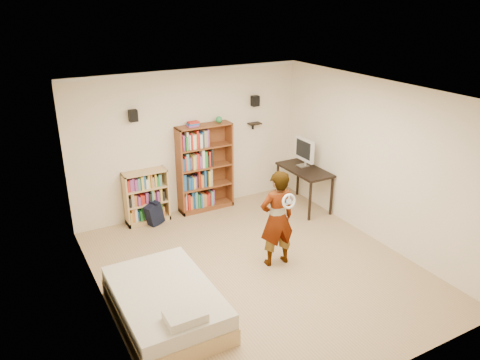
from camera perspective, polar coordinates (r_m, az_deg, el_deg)
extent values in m
cube|color=tan|center=(7.31, 2.11, -10.74)|extent=(4.50, 5.00, 0.01)
cube|color=beige|center=(8.78, -6.16, 4.63)|extent=(4.50, 0.02, 2.70)
cube|color=beige|center=(4.95, 17.57, -10.78)|extent=(4.50, 0.02, 2.70)
cube|color=beige|center=(5.94, -16.77, -4.96)|extent=(0.02, 5.00, 2.70)
cube|color=beige|center=(8.00, 16.25, 2.12)|extent=(0.02, 5.00, 2.70)
cube|color=white|center=(6.28, 2.46, 10.50)|extent=(4.50, 5.00, 0.02)
cube|color=silver|center=(8.46, -6.45, 13.14)|extent=(4.50, 0.06, 0.06)
cube|color=silver|center=(4.43, 19.23, 3.99)|extent=(4.50, 0.06, 0.06)
cube|color=silver|center=(5.50, -17.96, 7.49)|extent=(0.06, 5.00, 0.06)
cube|color=silver|center=(7.65, 17.14, 11.41)|extent=(0.06, 5.00, 0.06)
cube|color=black|center=(8.19, -12.90, 7.65)|extent=(0.14, 0.12, 0.20)
cube|color=black|center=(9.11, 1.86, 9.61)|extent=(0.14, 0.12, 0.20)
cube|color=black|center=(9.23, 1.80, 6.89)|extent=(0.25, 0.16, 0.02)
imported|color=black|center=(7.09, 4.53, -4.72)|extent=(0.59, 0.41, 1.54)
torus|color=silver|center=(6.71, 5.97, -2.60)|extent=(0.23, 0.09, 0.23)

